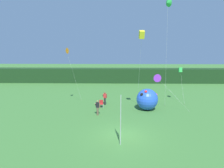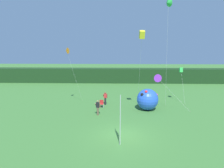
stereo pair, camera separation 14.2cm
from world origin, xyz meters
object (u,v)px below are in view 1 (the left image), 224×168
object	(u,v)px
inflatable_balloon	(147,99)
folding_chair	(101,103)
kite_green_delta_3	(168,3)
kite_orange_delta_0	(66,51)
person_near_banner	(105,98)
kite_purple_delta_4	(158,78)
person_mid_field	(98,107)
kite_yellow_box_1	(142,35)
banner_flag	(121,120)
kite_green_box_2	(180,70)

from	to	relation	value
inflatable_balloon	folding_chair	world-z (taller)	inflatable_balloon
kite_green_delta_3	kite_orange_delta_0	bearing A→B (deg)	173.45
folding_chair	kite_green_delta_3	size ratio (longest dim) A/B	0.07
person_near_banner	kite_purple_delta_4	xyz separation A→B (m)	(6.19, -1.49, 2.77)
person_mid_field	person_near_banner	bearing A→B (deg)	81.13
inflatable_balloon	kite_yellow_box_1	size ratio (longest dim) A/B	0.28
kite_yellow_box_1	kite_orange_delta_0	bearing A→B (deg)	160.97
banner_flag	kite_yellow_box_1	xyz separation A→B (m)	(2.28, 6.93, 6.57)
kite_yellow_box_1	inflatable_balloon	bearing A→B (deg)	48.67
person_near_banner	kite_orange_delta_0	size ratio (longest dim) A/B	0.24
person_mid_field	kite_purple_delta_4	distance (m)	7.66
person_mid_field	kite_green_box_2	size ratio (longest dim) A/B	0.36
person_near_banner	kite_green_delta_3	world-z (taller)	kite_green_delta_3
kite_orange_delta_0	kite_green_delta_3	bearing A→B (deg)	-6.55
banner_flag	kite_orange_delta_0	xyz separation A→B (m)	(-6.33, 9.90, 4.81)
person_near_banner	kite_purple_delta_4	world-z (taller)	kite_purple_delta_4
kite_yellow_box_1	kite_purple_delta_4	size ratio (longest dim) A/B	2.15
folding_chair	kite_purple_delta_4	world-z (taller)	kite_purple_delta_4
kite_yellow_box_1	kite_green_box_2	world-z (taller)	kite_yellow_box_1
person_mid_field	kite_yellow_box_1	xyz separation A→B (m)	(4.60, 0.82, 7.58)
kite_purple_delta_4	kite_green_box_2	bearing A→B (deg)	39.81
folding_chair	person_near_banner	bearing A→B (deg)	69.17
person_near_banner	kite_yellow_box_1	size ratio (longest dim) A/B	0.19
banner_flag	kite_green_box_2	distance (m)	13.88
kite_orange_delta_0	kite_green_delta_3	distance (m)	12.69
banner_flag	person_mid_field	xyz separation A→B (m)	(-2.32, 6.11, -1.01)
banner_flag	kite_purple_delta_4	distance (m)	9.63
person_mid_field	kite_green_box_2	xyz separation A→B (m)	(10.18, 5.09, 3.38)
banner_flag	folding_chair	world-z (taller)	banner_flag
folding_chair	kite_orange_delta_0	xyz separation A→B (m)	(-4.20, 1.10, 6.17)
banner_flag	kite_green_delta_3	world-z (taller)	kite_green_delta_3
kite_orange_delta_0	kite_green_delta_3	xyz separation A→B (m)	(11.53, -1.32, 5.13)
kite_green_delta_3	person_near_banner	bearing A→B (deg)	169.65
inflatable_balloon	kite_green_delta_3	bearing A→B (deg)	15.44
person_mid_field	kite_yellow_box_1	bearing A→B (deg)	10.13
inflatable_balloon	kite_purple_delta_4	world-z (taller)	kite_purple_delta_4
person_near_banner	kite_orange_delta_0	bearing A→B (deg)	179.29
inflatable_balloon	kite_green_delta_3	distance (m)	10.76
kite_green_box_2	person_mid_field	bearing A→B (deg)	-153.45
banner_flag	inflatable_balloon	world-z (taller)	banner_flag
inflatable_balloon	folding_chair	distance (m)	5.50
inflatable_balloon	kite_yellow_box_1	bearing A→B (deg)	-131.33
banner_flag	kite_yellow_box_1	size ratio (longest dim) A/B	0.44
kite_green_delta_3	banner_flag	bearing A→B (deg)	-121.21
person_mid_field	folding_chair	xyz separation A→B (m)	(0.19, 2.70, -0.36)
banner_flag	kite_purple_delta_4	world-z (taller)	kite_purple_delta_4
kite_green_box_2	kite_yellow_box_1	bearing A→B (deg)	-142.60
inflatable_balloon	kite_orange_delta_0	world-z (taller)	kite_orange_delta_0
person_near_banner	kite_green_box_2	xyz separation A→B (m)	(9.60, 1.35, 3.36)
person_mid_field	banner_flag	bearing A→B (deg)	-69.21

